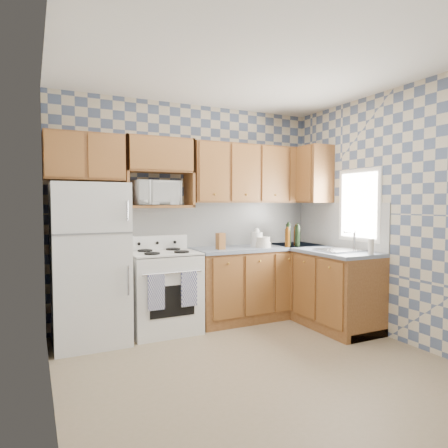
# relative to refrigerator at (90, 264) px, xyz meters

# --- Properties ---
(floor) EXTENTS (3.40, 3.40, 0.00)m
(floor) POSITION_rel_refrigerator_xyz_m (1.27, -1.25, -0.84)
(floor) COLOR #806F50
(floor) RESTS_ON ground
(back_wall) EXTENTS (3.40, 0.02, 2.70)m
(back_wall) POSITION_rel_refrigerator_xyz_m (1.27, 0.35, 0.51)
(back_wall) COLOR slate
(back_wall) RESTS_ON ground
(right_wall) EXTENTS (0.02, 3.20, 2.70)m
(right_wall) POSITION_rel_refrigerator_xyz_m (2.97, -1.25, 0.51)
(right_wall) COLOR slate
(right_wall) RESTS_ON ground
(backsplash_back) EXTENTS (2.60, 0.02, 0.56)m
(backsplash_back) POSITION_rel_refrigerator_xyz_m (1.68, 0.34, 0.36)
(backsplash_back) COLOR white
(backsplash_back) RESTS_ON back_wall
(backsplash_right) EXTENTS (0.02, 1.60, 0.56)m
(backsplash_right) POSITION_rel_refrigerator_xyz_m (2.96, -0.45, 0.36)
(backsplash_right) COLOR white
(backsplash_right) RESTS_ON right_wall
(refrigerator) EXTENTS (0.75, 0.70, 1.68)m
(refrigerator) POSITION_rel_refrigerator_xyz_m (0.00, 0.00, 0.00)
(refrigerator) COLOR white
(refrigerator) RESTS_ON floor
(stove_body) EXTENTS (0.76, 0.65, 0.90)m
(stove_body) POSITION_rel_refrigerator_xyz_m (0.80, 0.03, -0.39)
(stove_body) COLOR white
(stove_body) RESTS_ON floor
(cooktop) EXTENTS (0.76, 0.65, 0.02)m
(cooktop) POSITION_rel_refrigerator_xyz_m (0.80, 0.03, 0.07)
(cooktop) COLOR silver
(cooktop) RESTS_ON stove_body
(backguard) EXTENTS (0.76, 0.08, 0.17)m
(backguard) POSITION_rel_refrigerator_xyz_m (0.80, 0.30, 0.16)
(backguard) COLOR white
(backguard) RESTS_ON cooktop
(dish_towel_left) EXTENTS (0.18, 0.02, 0.38)m
(dish_towel_left) POSITION_rel_refrigerator_xyz_m (0.62, -0.32, -0.30)
(dish_towel_left) COLOR navy
(dish_towel_left) RESTS_ON stove_body
(dish_towel_right) EXTENTS (0.18, 0.02, 0.38)m
(dish_towel_right) POSITION_rel_refrigerator_xyz_m (0.99, -0.32, -0.30)
(dish_towel_right) COLOR navy
(dish_towel_right) RESTS_ON stove_body
(base_cabinets_back) EXTENTS (1.75, 0.60, 0.88)m
(base_cabinets_back) POSITION_rel_refrigerator_xyz_m (2.10, 0.05, -0.40)
(base_cabinets_back) COLOR brown
(base_cabinets_back) RESTS_ON floor
(base_cabinets_right) EXTENTS (0.60, 1.60, 0.88)m
(base_cabinets_right) POSITION_rel_refrigerator_xyz_m (2.67, -0.45, -0.40)
(base_cabinets_right) COLOR brown
(base_cabinets_right) RESTS_ON floor
(countertop_back) EXTENTS (1.77, 0.63, 0.04)m
(countertop_back) POSITION_rel_refrigerator_xyz_m (2.10, 0.05, 0.06)
(countertop_back) COLOR slate
(countertop_back) RESTS_ON base_cabinets_back
(countertop_right) EXTENTS (0.63, 1.60, 0.04)m
(countertop_right) POSITION_rel_refrigerator_xyz_m (2.67, -0.45, 0.06)
(countertop_right) COLOR slate
(countertop_right) RESTS_ON base_cabinets_right
(upper_cabinets_back) EXTENTS (1.75, 0.33, 0.74)m
(upper_cabinets_back) POSITION_rel_refrigerator_xyz_m (2.10, 0.19, 1.01)
(upper_cabinets_back) COLOR brown
(upper_cabinets_back) RESTS_ON back_wall
(upper_cabinets_fridge) EXTENTS (0.82, 0.33, 0.50)m
(upper_cabinets_fridge) POSITION_rel_refrigerator_xyz_m (-0.02, 0.19, 1.13)
(upper_cabinets_fridge) COLOR brown
(upper_cabinets_fridge) RESTS_ON back_wall
(upper_cabinets_right) EXTENTS (0.33, 0.70, 0.74)m
(upper_cabinets_right) POSITION_rel_refrigerator_xyz_m (2.81, 0.00, 1.01)
(upper_cabinets_right) COLOR brown
(upper_cabinets_right) RESTS_ON right_wall
(microwave_shelf) EXTENTS (0.80, 0.33, 0.03)m
(microwave_shelf) POSITION_rel_refrigerator_xyz_m (0.80, 0.19, 0.60)
(microwave_shelf) COLOR brown
(microwave_shelf) RESTS_ON back_wall
(microwave) EXTENTS (0.56, 0.41, 0.29)m
(microwave) POSITION_rel_refrigerator_xyz_m (0.77, 0.19, 0.75)
(microwave) COLOR white
(microwave) RESTS_ON microwave_shelf
(sink) EXTENTS (0.48, 0.40, 0.03)m
(sink) POSITION_rel_refrigerator_xyz_m (2.67, -0.80, 0.09)
(sink) COLOR #B7B7BC
(sink) RESTS_ON countertop_right
(window) EXTENTS (0.02, 0.66, 0.86)m
(window) POSITION_rel_refrigerator_xyz_m (2.96, -0.80, 0.61)
(window) COLOR white
(window) RESTS_ON right_wall
(bottle_0) EXTENTS (0.06, 0.06, 0.29)m
(bottle_0) POSITION_rel_refrigerator_xyz_m (2.43, -0.11, 0.22)
(bottle_0) COLOR black
(bottle_0) RESTS_ON countertop_back
(bottle_1) EXTENTS (0.06, 0.06, 0.27)m
(bottle_1) POSITION_rel_refrigerator_xyz_m (2.53, -0.17, 0.21)
(bottle_1) COLOR black
(bottle_1) RESTS_ON countertop_back
(bottle_2) EXTENTS (0.06, 0.06, 0.25)m
(bottle_2) POSITION_rel_refrigerator_xyz_m (2.58, -0.07, 0.21)
(bottle_2) COLOR #542B09
(bottle_2) RESTS_ON countertop_back
(bottle_3) EXTENTS (0.06, 0.06, 0.23)m
(bottle_3) POSITION_rel_refrigerator_xyz_m (2.36, -0.19, 0.20)
(bottle_3) COLOR #542B09
(bottle_3) RESTS_ON countertop_back
(knife_block) EXTENTS (0.10, 0.10, 0.20)m
(knife_block) POSITION_rel_refrigerator_xyz_m (1.50, -0.04, 0.18)
(knife_block) COLOR brown
(knife_block) RESTS_ON countertop_back
(electric_kettle) EXTENTS (0.15, 0.15, 0.19)m
(electric_kettle) POSITION_rel_refrigerator_xyz_m (2.03, -0.00, 0.17)
(electric_kettle) COLOR white
(electric_kettle) RESTS_ON countertop_back
(food_containers) EXTENTS (0.20, 0.20, 0.13)m
(food_containers) POSITION_rel_refrigerator_xyz_m (2.07, -0.08, 0.15)
(food_containers) COLOR beige
(food_containers) RESTS_ON countertop_back
(soap_bottle) EXTENTS (0.06, 0.06, 0.17)m
(soap_bottle) POSITION_rel_refrigerator_xyz_m (2.76, -1.19, 0.17)
(soap_bottle) COLOR beige
(soap_bottle) RESTS_ON countertop_right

